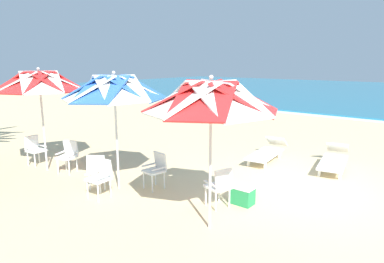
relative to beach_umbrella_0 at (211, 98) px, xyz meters
name	(u,v)px	position (x,y,z in m)	size (l,w,h in m)	color
ground_plane	(301,190)	(0.62, 2.84, -2.38)	(80.00, 80.00, 0.00)	beige
beach_umbrella_0	(211,98)	(0.00, 0.00, 0.00)	(2.37, 2.37, 2.77)	silver
plastic_chair_0	(220,185)	(-0.35, 0.83, -1.88)	(0.58, 0.56, 0.87)	white
beach_umbrella_1	(114,89)	(-2.84, 0.21, 0.01)	(2.36, 2.36, 2.79)	silver
plastic_chair_1	(101,176)	(-2.73, -0.36, -1.88)	(0.47, 0.50, 0.87)	white
plastic_chair_2	(156,168)	(-2.16, 0.80, -1.88)	(0.50, 0.52, 0.87)	white
plastic_chair_3	(98,169)	(-3.20, -0.10, -1.88)	(0.62, 0.63, 0.87)	white
beach_umbrella_2	(39,82)	(-5.49, -0.17, 0.08)	(2.41, 2.41, 2.85)	silver
plastic_chair_4	(35,148)	(-6.25, -0.11, -1.88)	(0.51, 0.48, 0.87)	white
plastic_chair_5	(68,154)	(-4.90, 0.15, -1.88)	(0.58, 0.60, 0.87)	white
sun_lounger_1	(334,160)	(0.73, 4.97, -2.10)	(0.98, 2.22, 0.62)	white
sun_lounger_2	(267,152)	(-1.12, 4.57, -2.10)	(0.85, 2.20, 0.62)	white
cooler_box	(242,195)	(-0.08, 1.30, -2.18)	(0.50, 0.34, 0.40)	#238C4C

